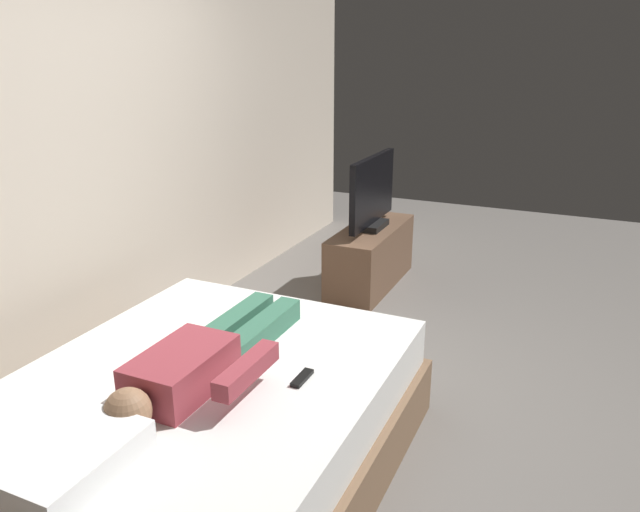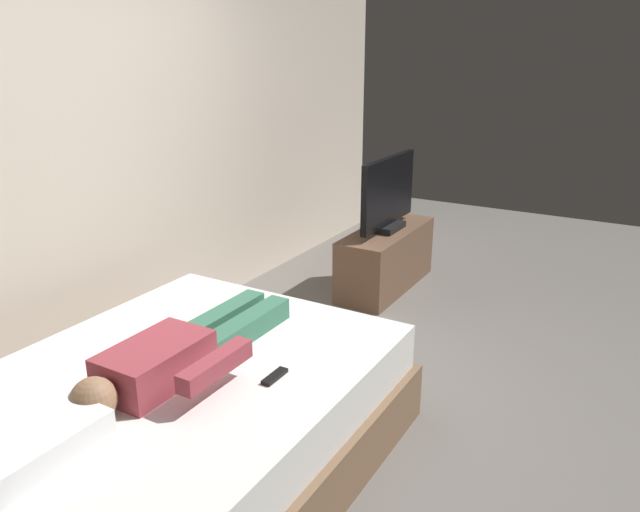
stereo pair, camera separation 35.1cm
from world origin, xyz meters
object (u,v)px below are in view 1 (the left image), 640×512
Objects in this scene: pillow at (69,461)px; person at (203,360)px; tv_stand at (371,257)px; remote at (302,378)px; tv at (372,194)px; bed at (199,432)px.

pillow is 0.38× the size of person.
remote is at bearing -166.91° from tv_stand.
person is (0.73, -0.03, 0.02)m from pillow.
tv is at bearing 2.37° from pillow.
tv is at bearing 180.00° from tv_stand.
bed is at bearing -177.00° from tv_stand.
bed is at bearing 0.00° from pillow.
bed reaches higher than tv_stand.
remote is 0.17× the size of tv.
bed is at bearing -177.00° from tv.
person is 1.15× the size of tv_stand.
tv_stand is at bearing 3.00° from bed.
person is 0.44m from remote.
remote is (0.18, -0.43, 0.29)m from bed.
bed is at bearing 112.55° from remote.
pillow reaches higher than bed.
tv is (-0.00, 0.00, 0.53)m from tv_stand.
pillow is at bearing 153.93° from remote.
tv_stand is (3.34, 0.14, -0.35)m from pillow.
bed is 1.87× the size of tv_stand.
remote is at bearing -26.07° from pillow.
remote is (0.89, -0.43, -0.05)m from pillow.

